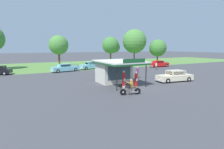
# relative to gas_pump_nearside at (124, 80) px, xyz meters

# --- Properties ---
(ground_plane) EXTENTS (300.00, 300.00, 0.00)m
(ground_plane) POSITION_rel_gas_pump_nearside_xyz_m (2.06, -0.41, -0.97)
(ground_plane) COLOR #424247
(grass_verge_strip) EXTENTS (120.00, 24.00, 0.01)m
(grass_verge_strip) POSITION_rel_gas_pump_nearside_xyz_m (2.06, 29.59, -0.97)
(grass_verge_strip) COLOR #56843D
(grass_verge_strip) RESTS_ON ground
(service_station_kiosk) EXTENTS (4.87, 6.59, 3.44)m
(service_station_kiosk) POSITION_rel_gas_pump_nearside_xyz_m (0.86, 3.59, 0.77)
(service_station_kiosk) COLOR beige
(service_station_kiosk) RESTS_ON ground
(gas_pump_nearside) EXTENTS (0.44, 0.44, 2.11)m
(gas_pump_nearside) POSITION_rel_gas_pump_nearside_xyz_m (0.00, 0.00, 0.00)
(gas_pump_nearside) COLOR slate
(gas_pump_nearside) RESTS_ON ground
(gas_pump_offside) EXTENTS (0.44, 0.44, 1.88)m
(gas_pump_offside) POSITION_rel_gas_pump_nearside_xyz_m (1.71, -0.00, -0.11)
(gas_pump_offside) COLOR slate
(gas_pump_offside) RESTS_ON ground
(motorcycle_with_rider) EXTENTS (2.13, 0.82, 1.58)m
(motorcycle_with_rider) POSITION_rel_gas_pump_nearside_xyz_m (-0.74, -2.55, -0.32)
(motorcycle_with_rider) COLOR black
(motorcycle_with_rider) RESTS_ON ground
(featured_classic_sedan) EXTENTS (5.45, 2.50, 1.54)m
(featured_classic_sedan) POSITION_rel_gas_pump_nearside_xyz_m (8.57, 0.42, -0.27)
(featured_classic_sedan) COLOR beige
(featured_classic_sedan) RESTS_ON ground
(parked_car_back_row_far_right) EXTENTS (5.25, 2.71, 1.56)m
(parked_car_back_row_far_right) POSITION_rel_gas_pump_nearside_xyz_m (3.41, 19.25, -0.25)
(parked_car_back_row_far_right) COLOR #7AC6D1
(parked_car_back_row_far_right) RESTS_ON ground
(parked_car_back_row_right) EXTENTS (5.11, 2.23, 1.50)m
(parked_car_back_row_right) POSITION_rel_gas_pump_nearside_xyz_m (19.59, 15.50, -0.27)
(parked_car_back_row_right) COLOR red
(parked_car_back_row_right) RESTS_ON ground
(parked_car_back_row_far_left) EXTENTS (5.59, 2.54, 1.51)m
(parked_car_back_row_far_left) POSITION_rel_gas_pump_nearside_xyz_m (-2.53, 17.61, -0.27)
(parked_car_back_row_far_left) COLOR #7AC6D1
(parked_car_back_row_far_left) RESTS_ON ground
(bystander_strolling_foreground) EXTENTS (0.34, 0.34, 1.77)m
(bystander_strolling_foreground) POSITION_rel_gas_pump_nearside_xyz_m (5.42, 4.79, -0.03)
(bystander_strolling_foreground) COLOR brown
(bystander_strolling_foreground) RESTS_ON ground
(bystander_leaning_by_kiosk) EXTENTS (0.35, 0.35, 1.62)m
(bystander_leaning_by_kiosk) POSITION_rel_gas_pump_nearside_xyz_m (15.17, 11.47, -0.11)
(bystander_leaning_by_kiosk) COLOR brown
(bystander_leaning_by_kiosk) RESTS_ON ground
(tree_oak_right) EXTENTS (7.00, 7.00, 9.96)m
(tree_oak_right) POSITION_rel_gas_pump_nearside_xyz_m (19.83, 26.49, 5.33)
(tree_oak_right) COLOR brown
(tree_oak_right) RESTS_ON ground
(tree_oak_left) EXTENTS (4.54, 4.54, 7.51)m
(tree_oak_left) POSITION_rel_gas_pump_nearside_xyz_m (-1.80, 26.27, 4.19)
(tree_oak_left) COLOR brown
(tree_oak_left) RESTS_ON ground
(tree_oak_far_left) EXTENTS (4.89, 4.59, 7.57)m
(tree_oak_far_left) POSITION_rel_gas_pump_nearside_xyz_m (12.37, 26.45, 4.17)
(tree_oak_far_left) COLOR brown
(tree_oak_far_left) RESTS_ON ground
(tree_oak_centre) EXTENTS (5.06, 5.06, 7.03)m
(tree_oak_centre) POSITION_rel_gas_pump_nearside_xyz_m (26.43, 23.52, 3.52)
(tree_oak_centre) COLOR brown
(tree_oak_centre) RESTS_ON ground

